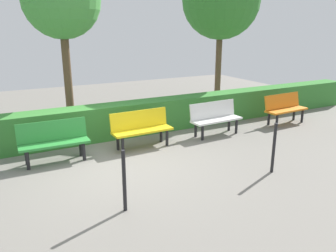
# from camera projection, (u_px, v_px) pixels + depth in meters

# --- Properties ---
(ground_plane) EXTENTS (20.11, 20.11, 0.00)m
(ground_plane) POSITION_uv_depth(u_px,v_px,m) (115.00, 164.00, 7.04)
(ground_plane) COLOR gray
(bench_orange) EXTENTS (1.40, 0.53, 0.86)m
(bench_orange) POSITION_uv_depth(u_px,v_px,m) (285.00, 107.00, 9.85)
(bench_orange) COLOR orange
(bench_orange) RESTS_ON ground_plane
(bench_white) EXTENTS (1.43, 0.51, 0.86)m
(bench_white) POSITION_uv_depth(u_px,v_px,m) (215.00, 117.00, 8.81)
(bench_white) COLOR white
(bench_white) RESTS_ON ground_plane
(bench_yellow) EXTENTS (1.45, 0.49, 0.86)m
(bench_yellow) POSITION_uv_depth(u_px,v_px,m) (141.00, 127.00, 7.90)
(bench_yellow) COLOR yellow
(bench_yellow) RESTS_ON ground_plane
(bench_green) EXTENTS (1.43, 0.48, 0.86)m
(bench_green) POSITION_uv_depth(u_px,v_px,m) (54.00, 140.00, 7.04)
(bench_green) COLOR #2D8C38
(bench_green) RESTS_ON ground_plane
(hedge_row) EXTENTS (16.11, 0.62, 0.86)m
(hedge_row) POSITION_uv_depth(u_px,v_px,m) (128.00, 119.00, 8.81)
(hedge_row) COLOR #387F33
(hedge_row) RESTS_ON ground_plane
(tree_near) EXTENTS (2.63, 2.63, 4.93)m
(tree_near) POSITION_uv_depth(u_px,v_px,m) (221.00, 0.00, 11.34)
(tree_near) COLOR brown
(tree_near) RESTS_ON ground_plane
(tree_mid) EXTENTS (1.99, 1.99, 4.41)m
(tree_mid) POSITION_uv_depth(u_px,v_px,m) (61.00, 0.00, 8.52)
(tree_mid) COLOR brown
(tree_mid) RESTS_ON ground_plane
(railing_post_mid) EXTENTS (0.06, 0.06, 1.00)m
(railing_post_mid) POSITION_uv_depth(u_px,v_px,m) (274.00, 148.00, 6.50)
(railing_post_mid) COLOR black
(railing_post_mid) RESTS_ON ground_plane
(railing_post_far) EXTENTS (0.06, 0.06, 1.00)m
(railing_post_far) POSITION_uv_depth(u_px,v_px,m) (124.00, 181.00, 5.12)
(railing_post_far) COLOR black
(railing_post_far) RESTS_ON ground_plane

